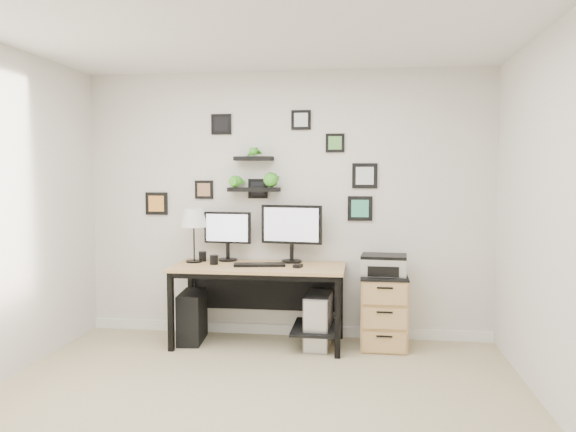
% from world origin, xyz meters
% --- Properties ---
extents(room, '(4.00, 4.00, 4.00)m').
position_xyz_m(room, '(0.00, 1.98, 0.05)').
color(room, tan).
rests_on(room, ground).
extents(desk, '(1.60, 0.70, 0.75)m').
position_xyz_m(desk, '(-0.17, 1.67, 0.63)').
color(desk, tan).
rests_on(desk, ground).
extents(monitor_left, '(0.47, 0.20, 0.48)m').
position_xyz_m(monitor_left, '(-0.56, 1.86, 1.03)').
color(monitor_left, black).
rests_on(monitor_left, desk).
extents(monitor_right, '(0.59, 0.22, 0.55)m').
position_xyz_m(monitor_right, '(0.08, 1.84, 1.08)').
color(monitor_right, black).
rests_on(monitor_right, desk).
extents(keyboard, '(0.49, 0.23, 0.02)m').
position_xyz_m(keyboard, '(-0.19, 1.60, 0.76)').
color(keyboard, black).
rests_on(keyboard, desk).
extents(mouse, '(0.09, 0.11, 0.03)m').
position_xyz_m(mouse, '(0.17, 1.56, 0.76)').
color(mouse, black).
rests_on(mouse, desk).
extents(table_lamp, '(0.25, 0.25, 0.52)m').
position_xyz_m(table_lamp, '(-0.86, 1.74, 1.17)').
color(table_lamp, black).
rests_on(table_lamp, desk).
extents(mug, '(0.08, 0.08, 0.09)m').
position_xyz_m(mug, '(-0.63, 1.63, 0.79)').
color(mug, black).
rests_on(mug, desk).
extents(pen_cup, '(0.07, 0.07, 0.10)m').
position_xyz_m(pen_cup, '(-0.80, 1.81, 0.80)').
color(pen_cup, black).
rests_on(pen_cup, desk).
extents(pc_tower_black, '(0.26, 0.49, 0.47)m').
position_xyz_m(pc_tower_black, '(-0.86, 1.65, 0.24)').
color(pc_tower_black, black).
rests_on(pc_tower_black, ground).
extents(pc_tower_grey, '(0.24, 0.51, 0.49)m').
position_xyz_m(pc_tower_grey, '(0.35, 1.64, 0.25)').
color(pc_tower_grey, gray).
rests_on(pc_tower_grey, ground).
extents(file_cabinet, '(0.43, 0.53, 0.67)m').
position_xyz_m(file_cabinet, '(0.95, 1.72, 0.34)').
color(file_cabinet, tan).
rests_on(file_cabinet, ground).
extents(printer, '(0.43, 0.36, 0.19)m').
position_xyz_m(printer, '(0.95, 1.72, 0.76)').
color(printer, silver).
rests_on(printer, file_cabinet).
extents(wall_decor, '(2.32, 0.18, 1.07)m').
position_xyz_m(wall_decor, '(-0.23, 1.93, 1.63)').
color(wall_decor, black).
rests_on(wall_decor, ground).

